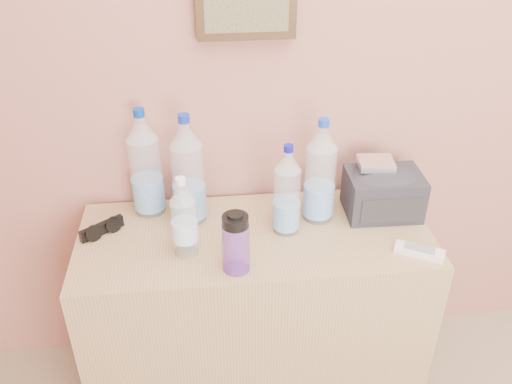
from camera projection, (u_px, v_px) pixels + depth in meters
dresser at (255, 314)px, 1.94m from camera, size 1.14×0.47×0.71m
pet_large_a at (188, 175)px, 1.73m from camera, size 0.10×0.10×0.38m
pet_large_b at (146, 168)px, 1.77m from camera, size 0.10×0.10×0.38m
pet_large_c at (320, 176)px, 1.75m from camera, size 0.10×0.10×0.36m
pet_large_d at (287, 194)px, 1.70m from camera, size 0.08×0.08×0.31m
pet_small at (184, 221)px, 1.61m from camera, size 0.08×0.08×0.26m
nalgene_bottle at (236, 242)px, 1.55m from camera, size 0.08×0.08×0.20m
sunglasses at (102, 229)px, 1.74m from camera, size 0.15×0.13×0.04m
ac_remote at (419, 251)px, 1.65m from camera, size 0.15×0.11×0.02m
toiletry_bag at (383, 191)px, 1.81m from camera, size 0.25×0.18×0.17m
foil_packet at (376, 163)px, 1.78m from camera, size 0.12×0.11×0.02m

